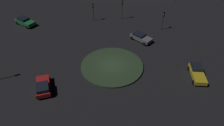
{
  "coord_description": "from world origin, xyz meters",
  "views": [
    {
      "loc": [
        16.19,
        -18.9,
        20.5
      ],
      "look_at": [
        0.0,
        0.0,
        0.7
      ],
      "focal_mm": 32.87,
      "sensor_mm": 36.0,
      "label": 1
    }
  ],
  "objects_px": {
    "car_yellow": "(197,72)",
    "traffic_light_northwest_near": "(122,6)",
    "traffic_light_north": "(163,17)",
    "traffic_light_northwest": "(93,9)",
    "car_green": "(25,21)",
    "car_red": "(43,87)",
    "car_grey": "(141,37)"
  },
  "relations": [
    {
      "from": "car_grey",
      "to": "traffic_light_northwest",
      "type": "height_order",
      "value": "traffic_light_northwest"
    },
    {
      "from": "car_red",
      "to": "traffic_light_northwest",
      "type": "bearing_deg",
      "value": -31.0
    },
    {
      "from": "car_green",
      "to": "traffic_light_northwest_near",
      "type": "height_order",
      "value": "traffic_light_northwest_near"
    },
    {
      "from": "car_yellow",
      "to": "car_red",
      "type": "bearing_deg",
      "value": -78.12
    },
    {
      "from": "car_yellow",
      "to": "traffic_light_north",
      "type": "bearing_deg",
      "value": -165.47
    },
    {
      "from": "car_yellow",
      "to": "traffic_light_northwest_near",
      "type": "height_order",
      "value": "traffic_light_northwest_near"
    },
    {
      "from": "traffic_light_northwest",
      "to": "traffic_light_northwest_near",
      "type": "bearing_deg",
      "value": 83.07
    },
    {
      "from": "car_red",
      "to": "car_grey",
      "type": "relative_size",
      "value": 1.02
    },
    {
      "from": "car_grey",
      "to": "traffic_light_northwest_near",
      "type": "xyz_separation_m",
      "value": [
        -8.07,
        4.58,
        2.34
      ]
    },
    {
      "from": "traffic_light_northwest_near",
      "to": "traffic_light_north",
      "type": "xyz_separation_m",
      "value": [
        8.93,
        1.55,
        -0.33
      ]
    },
    {
      "from": "traffic_light_northwest",
      "to": "car_red",
      "type": "bearing_deg",
      "value": -28.67
    },
    {
      "from": "traffic_light_northwest_near",
      "to": "traffic_light_north",
      "type": "relative_size",
      "value": 1.13
    },
    {
      "from": "car_red",
      "to": "car_yellow",
      "type": "relative_size",
      "value": 0.95
    },
    {
      "from": "traffic_light_northwest_near",
      "to": "traffic_light_northwest",
      "type": "bearing_deg",
      "value": -75.3
    },
    {
      "from": "car_grey",
      "to": "traffic_light_northwest",
      "type": "xyz_separation_m",
      "value": [
        -12.19,
        0.03,
        2.04
      ]
    },
    {
      "from": "traffic_light_northwest",
      "to": "traffic_light_northwest_near",
      "type": "xyz_separation_m",
      "value": [
        4.12,
        4.55,
        0.3
      ]
    },
    {
      "from": "car_green",
      "to": "car_red",
      "type": "relative_size",
      "value": 1.12
    },
    {
      "from": "car_yellow",
      "to": "traffic_light_northwest",
      "type": "xyz_separation_m",
      "value": [
        -24.1,
        2.86,
        2.03
      ]
    },
    {
      "from": "car_green",
      "to": "traffic_light_northwest_near",
      "type": "relative_size",
      "value": 1.11
    },
    {
      "from": "car_green",
      "to": "car_red",
      "type": "xyz_separation_m",
      "value": [
        19.13,
        -8.75,
        0.02
      ]
    },
    {
      "from": "car_red",
      "to": "traffic_light_northwest_near",
      "type": "distance_m",
      "value": 24.57
    },
    {
      "from": "car_grey",
      "to": "traffic_light_northwest_near",
      "type": "height_order",
      "value": "traffic_light_northwest_near"
    },
    {
      "from": "car_yellow",
      "to": "traffic_light_north",
      "type": "distance_m",
      "value": 14.36
    },
    {
      "from": "traffic_light_northwest",
      "to": "traffic_light_north",
      "type": "height_order",
      "value": "traffic_light_northwest"
    },
    {
      "from": "car_yellow",
      "to": "car_grey",
      "type": "distance_m",
      "value": 12.24
    },
    {
      "from": "car_red",
      "to": "traffic_light_northwest_near",
      "type": "xyz_separation_m",
      "value": [
        -5.32,
        23.87,
        2.28
      ]
    },
    {
      "from": "traffic_light_northwest",
      "to": "traffic_light_north",
      "type": "distance_m",
      "value": 14.41
    },
    {
      "from": "traffic_light_northwest",
      "to": "traffic_light_north",
      "type": "relative_size",
      "value": 1.01
    },
    {
      "from": "traffic_light_northwest",
      "to": "traffic_light_north",
      "type": "xyz_separation_m",
      "value": [
        13.05,
        6.1,
        -0.03
      ]
    },
    {
      "from": "car_grey",
      "to": "traffic_light_northwest",
      "type": "distance_m",
      "value": 12.36
    },
    {
      "from": "car_red",
      "to": "traffic_light_northwest_near",
      "type": "relative_size",
      "value": 0.99
    },
    {
      "from": "car_green",
      "to": "car_yellow",
      "type": "height_order",
      "value": "car_green"
    }
  ]
}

